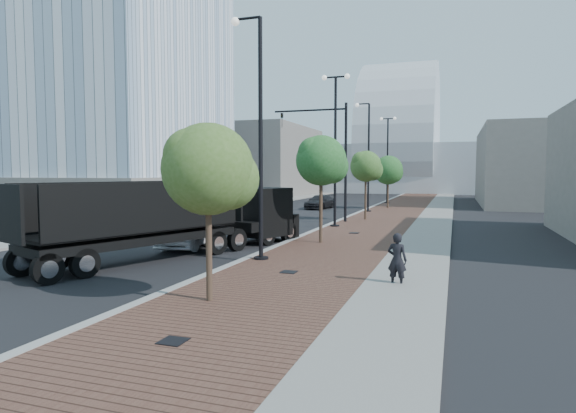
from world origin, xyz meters
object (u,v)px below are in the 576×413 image
(dark_car_mid, at_px, (244,208))
(dump_truck, at_px, (210,221))
(white_sedan, at_px, (190,231))
(pedestrian, at_px, (397,260))

(dark_car_mid, bearing_deg, dump_truck, -95.86)
(white_sedan, bearing_deg, dump_truck, -37.89)
(dump_truck, height_order, pedestrian, dump_truck)
(pedestrian, bearing_deg, dump_truck, -14.36)
(white_sedan, bearing_deg, dark_car_mid, 93.92)
(dump_truck, bearing_deg, pedestrian, -7.00)
(pedestrian, bearing_deg, white_sedan, -14.52)
(dump_truck, distance_m, pedestrian, 9.45)
(pedestrian, bearing_deg, dark_car_mid, -42.94)
(dark_car_mid, bearing_deg, white_sedan, -100.10)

